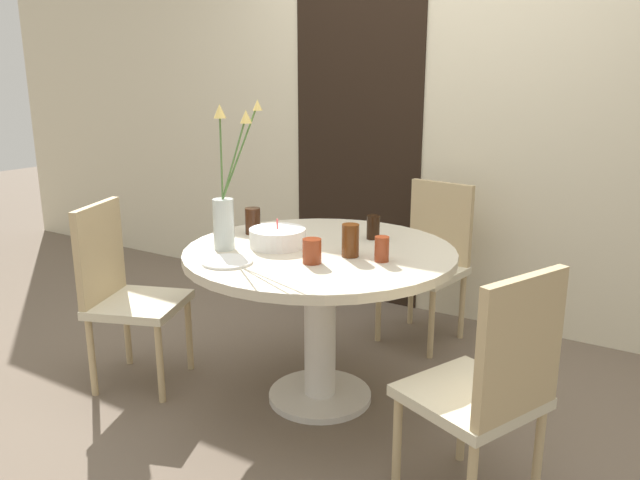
{
  "coord_description": "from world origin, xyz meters",
  "views": [
    {
      "loc": [
        1.4,
        -2.23,
        1.46
      ],
      "look_at": [
        0.0,
        0.0,
        0.77
      ],
      "focal_mm": 35.0,
      "sensor_mm": 36.0,
      "label": 1
    }
  ],
  "objects_px": {
    "drink_glass_4": "(373,227)",
    "drink_glass_3": "(382,249)",
    "flower_vase": "(226,205)",
    "chair_right_flank": "(430,254)",
    "drink_glass_2": "(312,251)",
    "drink_glass_1": "(253,221)",
    "side_plate": "(227,262)",
    "chair_near_front": "(122,286)",
    "chair_far_back": "(490,382)",
    "birthday_cake": "(277,238)",
    "drink_glass_0": "(350,240)"
  },
  "relations": [
    {
      "from": "drink_glass_4",
      "to": "drink_glass_3",
      "type": "bearing_deg",
      "value": -57.01
    },
    {
      "from": "flower_vase",
      "to": "side_plate",
      "type": "distance_m",
      "value": 0.28
    },
    {
      "from": "flower_vase",
      "to": "drink_glass_1",
      "type": "height_order",
      "value": "flower_vase"
    },
    {
      "from": "flower_vase",
      "to": "drink_glass_2",
      "type": "height_order",
      "value": "flower_vase"
    },
    {
      "from": "chair_far_back",
      "to": "birthday_cake",
      "type": "bearing_deg",
      "value": -83.24
    },
    {
      "from": "chair_right_flank",
      "to": "drink_glass_2",
      "type": "height_order",
      "value": "chair_right_flank"
    },
    {
      "from": "drink_glass_3",
      "to": "side_plate",
      "type": "bearing_deg",
      "value": -145.79
    },
    {
      "from": "drink_glass_1",
      "to": "drink_glass_2",
      "type": "distance_m",
      "value": 0.56
    },
    {
      "from": "drink_glass_4",
      "to": "chair_far_back",
      "type": "bearing_deg",
      "value": -39.79
    },
    {
      "from": "birthday_cake",
      "to": "drink_glass_4",
      "type": "bearing_deg",
      "value": 49.26
    },
    {
      "from": "drink_glass_1",
      "to": "drink_glass_0",
      "type": "bearing_deg",
      "value": -8.6
    },
    {
      "from": "side_plate",
      "to": "drink_glass_2",
      "type": "bearing_deg",
      "value": 31.58
    },
    {
      "from": "drink_glass_0",
      "to": "birthday_cake",
      "type": "bearing_deg",
      "value": -174.21
    },
    {
      "from": "chair_right_flank",
      "to": "drink_glass_1",
      "type": "xyz_separation_m",
      "value": [
        -0.55,
        -0.89,
        0.3
      ]
    },
    {
      "from": "chair_near_front",
      "to": "birthday_cake",
      "type": "height_order",
      "value": "chair_near_front"
    },
    {
      "from": "drink_glass_3",
      "to": "chair_far_back",
      "type": "bearing_deg",
      "value": -30.58
    },
    {
      "from": "chair_right_flank",
      "to": "chair_far_back",
      "type": "height_order",
      "value": "same"
    },
    {
      "from": "drink_glass_1",
      "to": "drink_glass_3",
      "type": "height_order",
      "value": "drink_glass_1"
    },
    {
      "from": "flower_vase",
      "to": "drink_glass_4",
      "type": "xyz_separation_m",
      "value": [
        0.46,
        0.5,
        -0.14
      ]
    },
    {
      "from": "side_plate",
      "to": "drink_glass_0",
      "type": "relative_size",
      "value": 1.5
    },
    {
      "from": "chair_right_flank",
      "to": "chair_near_front",
      "type": "height_order",
      "value": "same"
    },
    {
      "from": "chair_near_front",
      "to": "drink_glass_4",
      "type": "distance_m",
      "value": 1.22
    },
    {
      "from": "drink_glass_0",
      "to": "drink_glass_1",
      "type": "height_order",
      "value": "drink_glass_0"
    },
    {
      "from": "drink_glass_2",
      "to": "drink_glass_4",
      "type": "distance_m",
      "value": 0.48
    },
    {
      "from": "drink_glass_0",
      "to": "drink_glass_1",
      "type": "bearing_deg",
      "value": 171.4
    },
    {
      "from": "drink_glass_3",
      "to": "drink_glass_2",
      "type": "bearing_deg",
      "value": -142.62
    },
    {
      "from": "chair_far_back",
      "to": "drink_glass_1",
      "type": "height_order",
      "value": "chair_far_back"
    },
    {
      "from": "side_plate",
      "to": "drink_glass_3",
      "type": "distance_m",
      "value": 0.63
    },
    {
      "from": "chair_far_back",
      "to": "drink_glass_0",
      "type": "bearing_deg",
      "value": -92.56
    },
    {
      "from": "chair_right_flank",
      "to": "drink_glass_1",
      "type": "distance_m",
      "value": 1.09
    },
    {
      "from": "drink_glass_1",
      "to": "chair_far_back",
      "type": "bearing_deg",
      "value": -17.92
    },
    {
      "from": "chair_far_back",
      "to": "drink_glass_2",
      "type": "relative_size",
      "value": 8.76
    },
    {
      "from": "flower_vase",
      "to": "drink_glass_4",
      "type": "relative_size",
      "value": 5.77
    },
    {
      "from": "chair_far_back",
      "to": "drink_glass_3",
      "type": "relative_size",
      "value": 8.54
    },
    {
      "from": "chair_far_back",
      "to": "drink_glass_4",
      "type": "xyz_separation_m",
      "value": [
        -0.77,
        0.64,
        0.29
      ]
    },
    {
      "from": "chair_near_front",
      "to": "drink_glass_2",
      "type": "relative_size",
      "value": 8.76
    },
    {
      "from": "flower_vase",
      "to": "drink_glass_1",
      "type": "distance_m",
      "value": 0.32
    },
    {
      "from": "birthday_cake",
      "to": "drink_glass_0",
      "type": "bearing_deg",
      "value": 5.79
    },
    {
      "from": "chair_near_front",
      "to": "chair_right_flank",
      "type": "bearing_deg",
      "value": -59.65
    },
    {
      "from": "chair_near_front",
      "to": "side_plate",
      "type": "bearing_deg",
      "value": -113.79
    },
    {
      "from": "drink_glass_0",
      "to": "drink_glass_4",
      "type": "bearing_deg",
      "value": 99.75
    },
    {
      "from": "birthday_cake",
      "to": "flower_vase",
      "type": "distance_m",
      "value": 0.27
    },
    {
      "from": "side_plate",
      "to": "chair_right_flank",
      "type": "bearing_deg",
      "value": 75.6
    },
    {
      "from": "drink_glass_2",
      "to": "flower_vase",
      "type": "bearing_deg",
      "value": -177.23
    },
    {
      "from": "drink_glass_4",
      "to": "drink_glass_1",
      "type": "bearing_deg",
      "value": -157.46
    },
    {
      "from": "chair_near_front",
      "to": "side_plate",
      "type": "distance_m",
      "value": 0.73
    },
    {
      "from": "chair_right_flank",
      "to": "drink_glass_2",
      "type": "xyz_separation_m",
      "value": [
        -0.05,
        -1.15,
        0.29
      ]
    },
    {
      "from": "drink_glass_1",
      "to": "drink_glass_4",
      "type": "xyz_separation_m",
      "value": [
        0.53,
        0.22,
        -0.01
      ]
    },
    {
      "from": "drink_glass_1",
      "to": "chair_right_flank",
      "type": "bearing_deg",
      "value": 58.4
    },
    {
      "from": "flower_vase",
      "to": "chair_far_back",
      "type": "bearing_deg",
      "value": -6.78
    }
  ]
}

